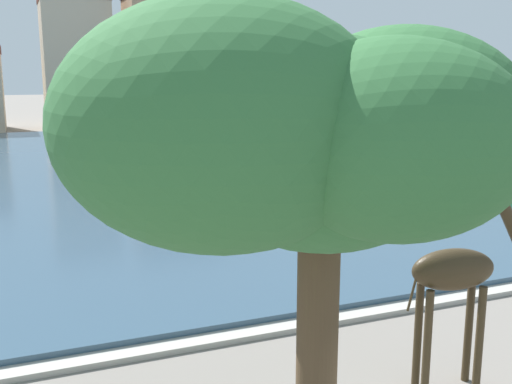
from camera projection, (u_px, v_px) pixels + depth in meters
name	position (u px, v px, depth m)	size (l,w,h in m)	color
harbor_water	(124.00, 168.00, 34.03)	(87.63, 45.42, 0.26)	#334C60
quay_edge_coping	(301.00, 325.00, 13.14)	(87.63, 0.50, 0.12)	#ADA89E
giraffe_statue	(459.00, 273.00, 10.24)	(2.37, 0.86, 4.18)	#382B19
sailboat_grey	(410.00, 147.00, 39.78)	(2.91, 8.41, 7.92)	#939399
sailboat_red	(272.00, 136.00, 46.34)	(2.60, 8.91, 6.02)	red
shade_tree	(309.00, 134.00, 6.85)	(5.52, 4.95, 6.36)	brown
townhouse_tall_gabled	(77.00, 62.00, 57.51)	(6.32, 6.73, 12.74)	#C6B293
townhouse_end_terrace	(171.00, 61.00, 58.68)	(8.45, 6.08, 13.13)	tan
townhouse_wide_warehouse	(231.00, 67.00, 64.86)	(5.76, 5.72, 12.04)	tan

